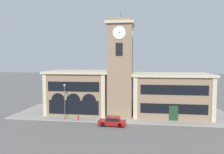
{
  "coord_description": "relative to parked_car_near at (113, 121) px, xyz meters",
  "views": [
    {
      "loc": [
        4.01,
        -35.01,
        10.25
      ],
      "look_at": [
        -1.25,
        2.65,
        7.48
      ],
      "focal_mm": 35.0,
      "sensor_mm": 36.0,
      "label": 1
    }
  ],
  "objects": [
    {
      "name": "parked_car_near",
      "position": [
        0.0,
        0.0,
        0.0
      ],
      "size": [
        4.35,
        1.94,
        1.48
      ],
      "rotation": [
        0.0,
        0.0,
        3.09
      ],
      "color": "maroon",
      "rests_on": "ground_plane"
    },
    {
      "name": "sidewalk_kerb",
      "position": [
        0.6,
        8.18,
        -0.7
      ],
      "size": [
        40.32,
        13.5,
        0.15
      ],
      "color": "gray",
      "rests_on": "ground_plane"
    },
    {
      "name": "clock_tower",
      "position": [
        0.6,
        6.26,
        8.18
      ],
      "size": [
        5.08,
        5.08,
        19.0
      ],
      "color": "#897056",
      "rests_on": "ground_plane"
    },
    {
      "name": "fire_hydrant",
      "position": [
        -6.18,
        1.87,
        -0.2
      ],
      "size": [
        0.22,
        0.22,
        0.87
      ],
      "color": "red",
      "rests_on": "sidewalk_kerb"
    },
    {
      "name": "town_hall_left_wing",
      "position": [
        -7.69,
        8.47,
        3.42
      ],
      "size": [
        12.31,
        9.55,
        8.34
      ],
      "color": "#897056",
      "rests_on": "ground_plane"
    },
    {
      "name": "ground_plane",
      "position": [
        0.6,
        1.43,
        -0.77
      ],
      "size": [
        300.0,
        300.0,
        0.0
      ],
      "primitive_type": "plane",
      "color": "#605E5B"
    },
    {
      "name": "street_lamp",
      "position": [
        -8.63,
        2.13,
        3.37
      ],
      "size": [
        0.36,
        0.36,
        6.13
      ],
      "color": "#4C4C51",
      "rests_on": "sidewalk_kerb"
    },
    {
      "name": "town_hall_right_wing",
      "position": [
        9.92,
        8.48,
        3.22
      ],
      "size": [
        14.37,
        9.55,
        7.94
      ],
      "color": "#897056",
      "rests_on": "ground_plane"
    }
  ]
}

